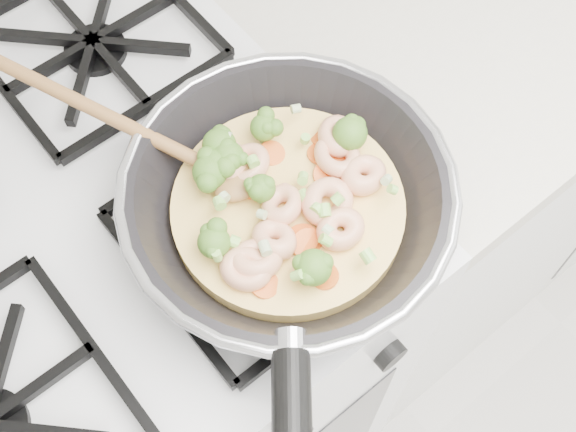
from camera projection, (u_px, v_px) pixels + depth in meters
stove at (131, 350)px, 1.16m from camera, size 0.60×0.60×0.92m
counter_right at (496, 86)px, 1.40m from camera, size 1.00×0.60×0.90m
skillet at (285, 205)px, 0.71m from camera, size 0.37×0.55×0.10m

